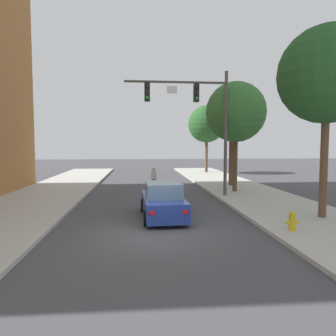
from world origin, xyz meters
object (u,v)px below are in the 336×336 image
traffic_signal_mast (198,110)px  street_tree_nearest (327,75)px  pedestrian_crossing_road (154,178)px  street_tree_farthest (207,124)px  street_tree_third (232,111)px  street_tree_second (236,112)px  car_lead_blue (163,202)px  fire_hydrant (292,221)px

traffic_signal_mast → street_tree_nearest: 7.51m
pedestrian_crossing_road → traffic_signal_mast: bearing=-52.0°
traffic_signal_mast → street_tree_farthest: 16.68m
street_tree_third → street_tree_farthest: bearing=87.0°
street_tree_nearest → street_tree_second: street_tree_nearest is taller
car_lead_blue → street_tree_third: street_tree_third is taller
pedestrian_crossing_road → street_tree_third: 7.84m
pedestrian_crossing_road → street_tree_second: (5.34, -1.56, 4.47)m
street_tree_nearest → street_tree_third: street_tree_nearest is taller
pedestrian_crossing_road → street_tree_nearest: 12.64m
fire_hydrant → street_tree_farthest: 24.84m
street_tree_second → street_tree_farthest: bearing=85.2°
street_tree_nearest → street_tree_farthest: bearing=90.6°
pedestrian_crossing_road → street_tree_nearest: street_tree_nearest is taller
street_tree_second → street_tree_farthest: size_ratio=0.96×
fire_hydrant → street_tree_nearest: bearing=40.0°
traffic_signal_mast → street_tree_farthest: bearing=75.9°
car_lead_blue → fire_hydrant: 5.42m
street_tree_second → car_lead_blue: bearing=-128.9°
street_tree_second → street_tree_third: 3.10m
car_lead_blue → street_tree_nearest: street_tree_nearest is taller
street_tree_third → street_tree_farthest: street_tree_farthest is taller
fire_hydrant → street_tree_second: 10.88m
pedestrian_crossing_road → street_tree_farthest: size_ratio=0.22×
car_lead_blue → fire_hydrant: size_ratio=5.96×
street_tree_second → street_tree_third: bearing=78.4°
car_lead_blue → pedestrian_crossing_road: pedestrian_crossing_road is taller
pedestrian_crossing_road → street_tree_second: street_tree_second is taller
street_tree_second → street_tree_farthest: (1.21, 14.54, 0.17)m
fire_hydrant → street_tree_second: size_ratio=0.10×
street_tree_second → pedestrian_crossing_road: bearing=163.7°
fire_hydrant → street_tree_farthest: bearing=85.1°
pedestrian_crossing_road → street_tree_third: bearing=13.6°
traffic_signal_mast → street_tree_second: size_ratio=1.04×
car_lead_blue → street_tree_second: street_tree_second is taller
street_tree_second → street_tree_third: size_ratio=0.97×
traffic_signal_mast → fire_hydrant: 9.59m
traffic_signal_mast → street_tree_second: (2.85, 1.63, 0.06)m
traffic_signal_mast → pedestrian_crossing_road: traffic_signal_mast is taller
car_lead_blue → street_tree_third: 12.40m
fire_hydrant → street_tree_farthest: size_ratio=0.10×
traffic_signal_mast → street_tree_farthest: street_tree_farthest is taller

